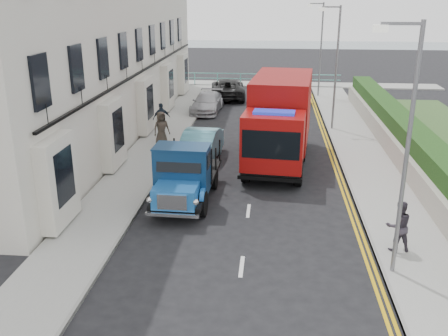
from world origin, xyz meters
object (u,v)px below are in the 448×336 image
lamp_mid (335,61)px  red_lorry (280,118)px  lamp_far (320,44)px  parked_car_front (183,178)px  bedford_lorry (183,179)px  lamp_near (404,140)px

lamp_mid → red_lorry: (-3.04, -6.07, -1.90)m
lamp_far → parked_car_front: lamp_far is taller
bedford_lorry → red_lorry: size_ratio=0.65×
bedford_lorry → lamp_mid: bearing=62.2°
lamp_mid → lamp_far: bearing=90.0°
bedford_lorry → parked_car_front: 1.36m
red_lorry → parked_car_front: size_ratio=2.11×
red_lorry → parked_car_front: red_lorry is taller
lamp_near → lamp_mid: (0.00, 16.00, 0.00)m
bedford_lorry → parked_car_front: size_ratio=1.38×
lamp_near → lamp_far: (0.00, 26.00, 0.00)m
lamp_far → red_lorry: (-3.04, -16.07, -1.90)m
lamp_mid → parked_car_front: lamp_mid is taller
lamp_near → parked_car_front: lamp_near is taller
lamp_near → lamp_mid: same height
lamp_mid → red_lorry: 7.05m
bedford_lorry → red_lorry: (3.58, 5.67, 1.01)m
parked_car_front → lamp_mid: bearing=61.0°
lamp_mid → red_lorry: bearing=-116.6°
lamp_near → bedford_lorry: (-6.62, 4.26, -2.91)m
lamp_far → bedford_lorry: (-6.62, -21.74, -2.91)m
red_lorry → lamp_far: bearing=84.9°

